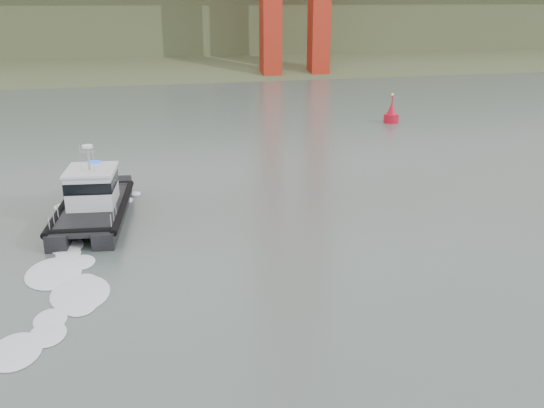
# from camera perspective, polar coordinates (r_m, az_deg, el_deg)

# --- Properties ---
(ground) EXTENTS (400.00, 400.00, 0.00)m
(ground) POSITION_cam_1_polar(r_m,az_deg,el_deg) (24.98, 1.77, -10.34)
(ground) COLOR #475550
(ground) RESTS_ON ground
(headlands) EXTENTS (500.00, 105.36, 27.12)m
(headlands) POSITION_cam_1_polar(r_m,az_deg,el_deg) (146.67, -12.34, 16.40)
(headlands) COLOR #404D2C
(headlands) RESTS_ON ground
(patrol_boat) EXTENTS (4.59, 9.76, 4.57)m
(patrol_boat) POSITION_cam_1_polar(r_m,az_deg,el_deg) (36.21, -16.52, 0.28)
(patrol_boat) COLOR black
(patrol_boat) RESTS_ON ground
(nav_buoy) EXTENTS (1.53, 1.53, 3.19)m
(nav_buoy) POSITION_cam_1_polar(r_m,az_deg,el_deg) (64.03, 11.17, 8.27)
(nav_buoy) COLOR #AD0C1E
(nav_buoy) RESTS_ON ground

